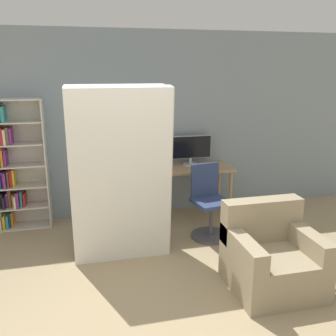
{
  "coord_description": "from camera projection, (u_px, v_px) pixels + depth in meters",
  "views": [
    {
      "loc": [
        -0.43,
        -2.42,
        2.17
      ],
      "look_at": [
        0.55,
        1.64,
        1.05
      ],
      "focal_mm": 40.0,
      "sensor_mm": 36.0,
      "label": 1
    }
  ],
  "objects": [
    {
      "name": "wall_back",
      "position": [
        109.0,
        126.0,
        5.41
      ],
      "size": [
        8.0,
        0.06,
        2.7
      ],
      "color": "gray",
      "rests_on": "ground"
    },
    {
      "name": "armchair",
      "position": [
        271.0,
        257.0,
        3.79
      ],
      "size": [
        0.85,
        0.8,
        0.85
      ],
      "color": "gray",
      "rests_on": "ground"
    },
    {
      "name": "monitor",
      "position": [
        191.0,
        149.0,
        5.62
      ],
      "size": [
        0.64,
        0.24,
        0.45
      ],
      "color": "#B7B7BC",
      "rests_on": "desk"
    },
    {
      "name": "desk",
      "position": [
        188.0,
        174.0,
        5.54
      ],
      "size": [
        1.3,
        0.59,
        0.75
      ],
      "color": "tan",
      "rests_on": "ground"
    },
    {
      "name": "mattress_near",
      "position": [
        122.0,
        178.0,
        4.12
      ],
      "size": [
        1.11,
        0.38,
        2.0
      ],
      "color": "silver",
      "rests_on": "ground"
    },
    {
      "name": "office_chair",
      "position": [
        209.0,
        207.0,
        4.92
      ],
      "size": [
        0.52,
        0.52,
        0.96
      ],
      "color": "#4C4C51",
      "rests_on": "ground"
    },
    {
      "name": "bookshelf",
      "position": [
        15.0,
        165.0,
        5.08
      ],
      "size": [
        0.67,
        0.32,
        1.78
      ],
      "color": "beige",
      "rests_on": "ground"
    },
    {
      "name": "mattress_far",
      "position": [
        118.0,
        170.0,
        4.42
      ],
      "size": [
        1.11,
        0.31,
        2.0
      ],
      "color": "silver",
      "rests_on": "ground"
    }
  ]
}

